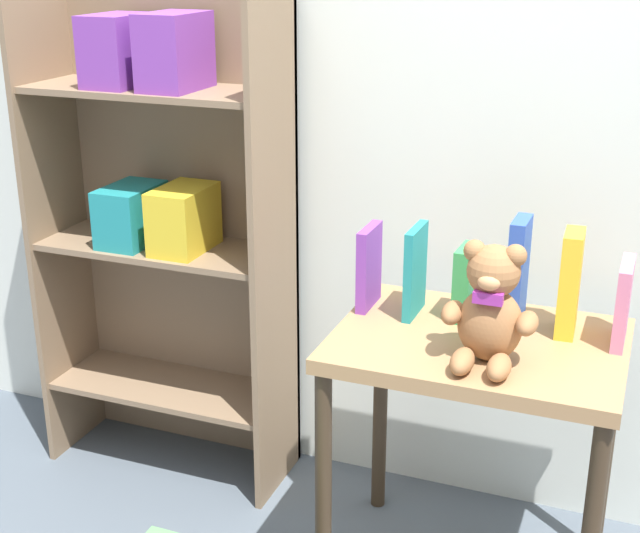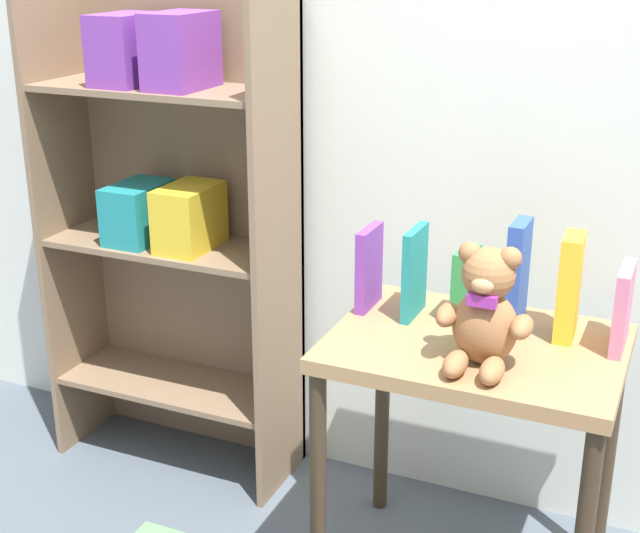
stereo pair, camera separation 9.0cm
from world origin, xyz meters
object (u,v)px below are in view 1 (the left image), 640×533
Objects in this scene: book_standing_green at (466,283)px; book_standing_pink at (623,303)px; teddy_bear at (490,309)px; bookshelf_side at (166,208)px; book_standing_teal at (415,271)px; book_standing_yellow at (570,283)px; book_standing_purple at (369,267)px; book_standing_blue at (518,273)px; display_table at (476,378)px.

book_standing_green is 0.94× the size of book_standing_pink.
book_standing_pink is at bearing 38.61° from teddy_bear.
book_standing_teal is at bearing -12.11° from bookshelf_side.
book_standing_pink is at bearing -6.41° from book_standing_yellow.
book_standing_pink is (0.60, 0.00, -0.01)m from book_standing_purple.
book_standing_yellow reaches higher than book_standing_purple.
book_standing_blue is 0.24m from book_standing_pink.
book_standing_yellow is at bearing 30.17° from display_table.
teddy_bear is at bearing -141.05° from book_standing_pink.
book_standing_yellow is (0.36, 0.02, 0.01)m from book_standing_teal.
book_standing_purple is 0.79× the size of book_standing_blue.
display_table is 3.50× the size of book_standing_pink.
teddy_bear reaches higher than book_standing_pink.
book_standing_blue is (0.24, 0.03, 0.02)m from book_standing_teal.
bookshelf_side reaches higher than book_standing_blue.
teddy_bear is 0.34m from book_standing_pink.
display_table is 2.55× the size of book_standing_blue.
teddy_bear reaches higher than book_standing_yellow.
teddy_bear reaches higher than book_standing_green.
book_standing_blue is 0.12m from book_standing_yellow.
display_table is 3.24× the size of book_standing_purple.
book_standing_blue reaches higher than display_table.
bookshelf_side is 7.33× the size of book_standing_pink.
book_standing_green is at bearing 119.30° from display_table.
bookshelf_side reaches higher than display_table.
display_table is at bearing -152.03° from book_standing_yellow.
book_standing_yellow is at bearing -7.35° from bookshelf_side.
bookshelf_side is 0.93m from book_standing_green.
book_standing_green is at bearing 3.45° from book_standing_purple.
bookshelf_side is at bearing 165.35° from display_table.
book_standing_yellow is 0.12m from book_standing_pink.
display_table is 0.37m from book_standing_pink.
bookshelf_side is at bearing 168.64° from book_standing_teal.
bookshelf_side reaches higher than book_standing_green.
book_standing_purple is at bearing -179.35° from book_standing_pink.
book_standing_blue is at bearing -7.98° from bookshelf_side.
book_standing_purple is 0.93× the size of book_standing_teal.
book_standing_pink is (0.12, -0.01, -0.03)m from book_standing_yellow.
book_standing_yellow is at bearing 4.07° from book_standing_teal.
book_standing_green is 0.24m from book_standing_yellow.
book_standing_blue is at bearing 61.10° from display_table.
book_standing_yellow reaches higher than book_standing_green.
teddy_bear reaches higher than display_table.
book_standing_green is (-0.06, 0.11, 0.19)m from display_table.
book_standing_teal is (-0.18, 0.08, 0.22)m from display_table.
book_standing_green is (-0.10, 0.22, -0.03)m from teddy_bear.
book_standing_teal reaches higher than book_standing_purple.
book_standing_blue is 1.06× the size of book_standing_yellow.
display_table is at bearing -58.27° from book_standing_green.
book_standing_purple is at bearing 148.93° from teddy_bear.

